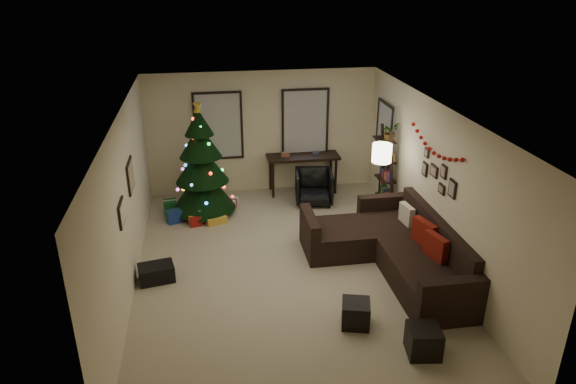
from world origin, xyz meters
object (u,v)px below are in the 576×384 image
object	(u,v)px
sofa	(395,250)
desk_chair	(314,187)
bookshelf	(386,173)
christmas_tree	(202,168)
desk	(303,160)

from	to	relation	value
sofa	desk_chair	distance (m)	2.88
sofa	bookshelf	bearing A→B (deg)	75.94
christmas_tree	desk_chair	xyz separation A→B (m)	(2.34, 0.15, -0.63)
sofa	desk	distance (m)	3.57
sofa	desk_chair	world-z (taller)	sofa
desk	bookshelf	xyz separation A→B (m)	(1.44, -1.41, 0.14)
bookshelf	sofa	bearing A→B (deg)	-104.06
christmas_tree	desk_chair	size ratio (longest dim) A/B	3.28
desk_chair	bookshelf	xyz separation A→B (m)	(1.32, -0.76, 0.53)
desk	bookshelf	size ratio (longest dim) A/B	0.86
sofa	desk_chair	xyz separation A→B (m)	(-0.81, 2.76, 0.06)
sofa	desk_chair	size ratio (longest dim) A/B	4.27
desk	christmas_tree	bearing A→B (deg)	-160.23
christmas_tree	desk_chair	bearing A→B (deg)	3.59
desk_chair	bookshelf	distance (m)	1.61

